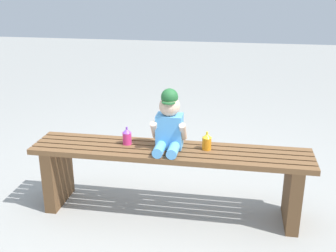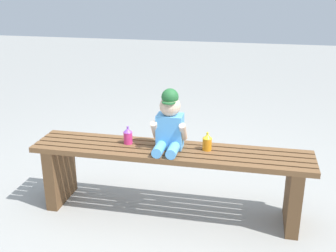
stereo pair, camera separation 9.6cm
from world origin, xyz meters
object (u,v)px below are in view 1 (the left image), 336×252
park_bench (170,169)px  sippy_cup_left (127,136)px  sippy_cup_right (207,141)px  child_figure (169,123)px

park_bench → sippy_cup_left: size_ratio=15.00×
park_bench → sippy_cup_right: size_ratio=15.00×
child_figure → park_bench: bearing=-57.4°
park_bench → child_figure: 0.33m
sippy_cup_right → park_bench: bearing=-171.5°
sippy_cup_left → child_figure: bearing=-4.6°
park_bench → sippy_cup_left: 0.37m
sippy_cup_left → park_bench: bearing=-6.8°
child_figure → sippy_cup_left: bearing=175.4°
park_bench → sippy_cup_left: (-0.30, 0.04, 0.21)m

